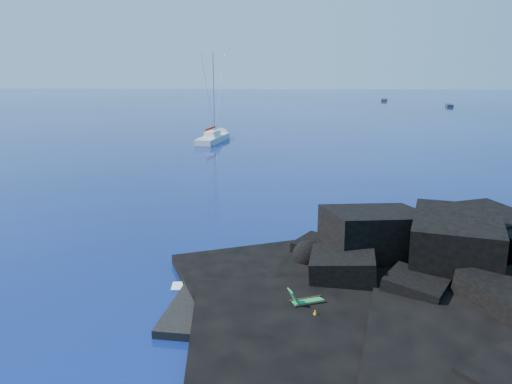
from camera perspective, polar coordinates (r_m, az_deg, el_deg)
ground at (r=22.48m, az=-10.41°, el=-13.54°), size 400.00×400.00×0.00m
headland at (r=25.94m, az=21.08°, el=-10.37°), size 24.00×24.00×3.60m
beach at (r=22.39m, az=1.50°, el=-13.41°), size 9.08×6.86×0.70m
surf_foam at (r=26.45m, az=2.81°, el=-8.87°), size 10.00×8.00×0.06m
sailboat at (r=69.83m, az=-4.87°, el=5.76°), size 4.62×11.68×11.99m
deck_chair at (r=21.73m, az=5.96°, el=-11.82°), size 1.65×1.17×1.04m
towel at (r=23.45m, az=5.82°, el=-11.11°), size 2.16×1.42×0.05m
sunbather at (r=23.38m, az=5.83°, el=-10.79°), size 1.85×0.88×0.24m
marker_cone at (r=20.91m, az=6.77°, el=-13.79°), size 0.33×0.33×0.51m
distant_boat_a at (r=152.73m, az=14.44°, el=10.05°), size 2.65×5.03×0.64m
distant_boat_b at (r=136.62m, az=21.21°, el=9.07°), size 2.36×4.95×0.63m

